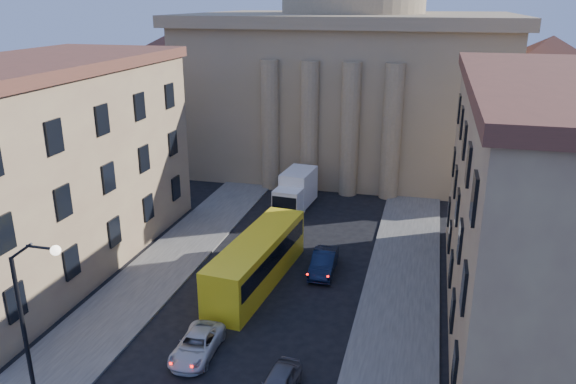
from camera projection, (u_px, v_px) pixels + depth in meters
name	position (u px, v px, depth m)	size (l,w,h in m)	color
sidewalk_left	(127.00, 302.00, 36.05)	(5.00, 60.00, 0.15)	#504D49
sidewalk_right	(394.00, 340.00, 32.03)	(5.00, 60.00, 0.15)	#504D49
church	(351.00, 60.00, 64.50)	(68.02, 28.76, 36.60)	#8F7C58
building_left	(37.00, 166.00, 39.32)	(11.60, 26.60, 14.70)	tan
building_right	(562.00, 209.00, 31.30)	(11.60, 26.60, 14.70)	tan
street_lamp	(31.00, 314.00, 24.83)	(2.62, 0.44, 8.83)	black
car_left_mid	(197.00, 345.00, 30.61)	(2.05, 4.45, 1.24)	silver
car_right_far	(279.00, 383.00, 27.53)	(1.51, 3.75, 1.28)	#56555B
car_right_distant	(324.00, 262.00, 39.91)	(1.60, 4.59, 1.51)	black
city_bus	(257.00, 259.00, 38.06)	(3.80, 12.03, 3.33)	yellow
box_truck	(296.00, 191.00, 52.02)	(2.95, 6.36, 3.39)	white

